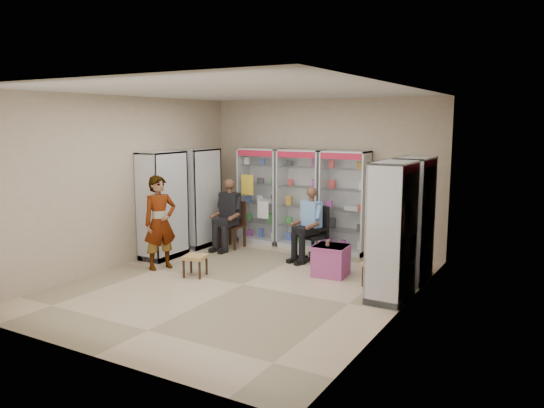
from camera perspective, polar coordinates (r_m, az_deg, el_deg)
The scene contains 18 objects.
floor at distance 8.50m, azimuth -3.18°, elevation -8.64°, with size 6.00×6.00×0.00m, color tan.
room_shell at distance 8.13m, azimuth -3.30°, elevation 4.72°, with size 5.02×6.02×3.01m.
cabinet_back_left at distance 11.22m, azimuth -1.19°, elevation 0.90°, with size 0.90×0.50×2.00m, color #A6A8AD.
cabinet_back_mid at distance 10.76m, azimuth 3.15°, elevation 0.55°, with size 0.90×0.50×2.00m, color silver.
cabinet_back_right at distance 10.37m, azimuth 7.83°, elevation 0.17°, with size 0.90×0.50×2.00m, color #B1B3B9.
cabinet_right_far at distance 8.81m, azimuth 14.90°, elevation -1.60°, with size 0.50×0.90×2.00m, color #B7B9BF.
cabinet_right_near at distance 7.77m, azimuth 12.78°, elevation -2.90°, with size 0.50×0.90×2.00m, color silver.
cabinet_left_far at distance 10.98m, azimuth -7.87°, elevation 0.64°, with size 0.50×0.90×2.00m, color #ABADB2.
cabinet_left_near at distance 10.14m, azimuth -11.67°, elevation -0.13°, with size 0.50×0.90×2.00m, color silver.
wooden_chair at distance 10.83m, azimuth -4.31°, elevation -2.25°, with size 0.42×0.42×0.94m, color black.
seated_customer at distance 10.75m, azimuth -4.47°, elevation -1.25°, with size 0.44×0.60×1.34m, color black, non-canonical shape.
office_chair at distance 9.89m, azimuth 4.44°, elevation -3.13°, with size 0.55×0.55×1.01m, color black.
seated_shopkeeper at distance 9.81m, azimuth 4.33°, elevation -2.39°, with size 0.42×0.59×1.29m, color #6793CD, non-canonical shape.
pink_trunk at distance 8.95m, azimuth 6.35°, elevation -6.05°, with size 0.53×0.51×0.51m, color #A2416F.
tea_glass at distance 8.86m, azimuth 6.01°, elevation -4.18°, with size 0.07×0.07×0.10m, color #5F2708.
woven_stool_a at distance 8.45m, azimuth 11.29°, elevation -7.53°, with size 0.39×0.39×0.39m, color #96663F.
woven_stool_b at distance 8.97m, azimuth -8.26°, elevation -6.59°, with size 0.36×0.36×0.36m, color #B1794A.
standing_man at distance 9.40m, azimuth -11.96°, elevation -1.97°, with size 0.60×0.39×1.64m, color #949396.
Camera 1 is at (4.44, -6.78, 2.55)m, focal length 35.00 mm.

